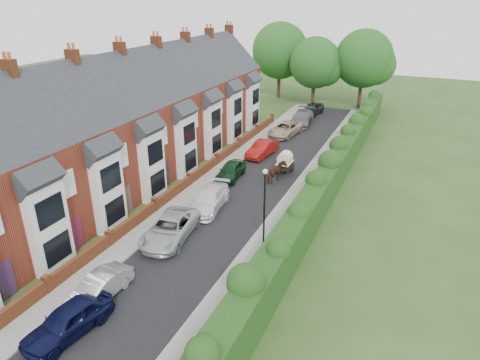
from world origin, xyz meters
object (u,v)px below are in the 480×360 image
object	(u,v)px
car_navy	(68,321)
car_green	(231,170)
horse	(276,173)
horse_cart	(285,161)
car_beige	(285,129)
car_black	(313,109)
lamppost	(265,198)
car_silver_b	(170,229)
car_red	(262,149)
car_grey	(302,118)
car_white	(209,200)
car_silver_a	(99,288)

from	to	relation	value
car_navy	car_green	bearing A→B (deg)	101.04
car_navy	horse	world-z (taller)	horse
car_navy	horse_cart	size ratio (longest dim) A/B	1.62
car_navy	car_beige	distance (m)	32.69
horse_cart	car_navy	bearing A→B (deg)	-97.87
car_black	horse	xyz separation A→B (m)	(2.78, -22.14, 0.08)
lamppost	car_silver_b	xyz separation A→B (m)	(-5.74, -1.72, -2.56)
car_red	horse_cart	distance (m)	4.60
lamppost	car_green	distance (m)	11.05
car_navy	car_grey	size ratio (longest dim) A/B	0.79
car_navy	car_white	size ratio (longest dim) A/B	0.88
car_silver_a	horse	distance (m)	18.01
car_white	horse_cart	distance (m)	9.18
car_silver_b	car_green	bearing A→B (deg)	85.49
car_silver_b	car_grey	distance (m)	28.61
car_silver_b	car_green	distance (m)	10.44
car_silver_a	car_navy	bearing A→B (deg)	-77.51
lamppost	car_black	distance (m)	32.13
car_red	horse	world-z (taller)	horse
car_silver_b	horse_cart	xyz separation A→B (m)	(3.29, 13.39, 0.38)
car_green	car_grey	distance (m)	18.21
car_black	car_grey	bearing A→B (deg)	-83.72
car_navy	horse_cart	distance (m)	22.67
car_navy	horse	size ratio (longest dim) A/B	2.15
car_grey	car_silver_b	bearing A→B (deg)	-95.88
lamppost	car_beige	xyz separation A→B (m)	(-5.75, 21.92, -2.58)
car_red	horse_cart	world-z (taller)	horse_cart
car_grey	horse	world-z (taller)	horse
car_navy	car_silver_a	distance (m)	2.61
lamppost	car_navy	world-z (taller)	lamppost
car_black	car_white	bearing A→B (deg)	-83.60
horse	horse_cart	bearing A→B (deg)	-77.67
car_silver_a	car_red	size ratio (longest dim) A/B	0.90
car_silver_a	horse	xyz separation A→B (m)	(3.52, 17.67, 0.21)
car_grey	car_white	bearing A→B (deg)	-95.32
horse	horse_cart	size ratio (longest dim) A/B	0.75
car_grey	car_navy	bearing A→B (deg)	-95.37
car_beige	horse	xyz separation A→B (m)	(3.30, -12.45, 0.15)
car_white	car_silver_b	bearing A→B (deg)	-100.63
lamppost	car_white	bearing A→B (deg)	151.06
horse_cart	horse	bearing A→B (deg)	-90.00
car_white	car_grey	distance (m)	23.89
lamppost	car_grey	size ratio (longest dim) A/B	0.93
car_red	horse	size ratio (longest dim) A/B	2.15
lamppost	car_white	distance (m)	6.71
car_silver_a	car_green	size ratio (longest dim) A/B	0.96
car_black	car_navy	bearing A→B (deg)	-83.64
car_beige	car_black	bearing A→B (deg)	94.45
car_grey	horse	size ratio (longest dim) A/B	2.71
car_silver_b	car_white	bearing A→B (deg)	78.69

